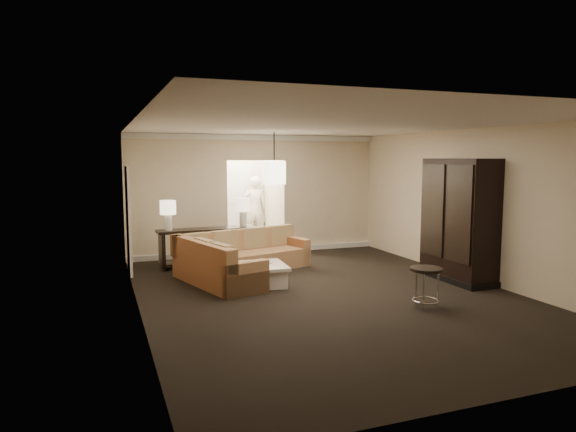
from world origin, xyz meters
name	(u,v)px	position (x,y,z in m)	size (l,w,h in m)	color
ground	(327,294)	(0.00, 0.00, 0.00)	(8.00, 8.00, 0.00)	black
wall_back	(256,195)	(0.00, 4.00, 1.40)	(6.00, 0.04, 2.80)	beige
wall_front	(514,253)	(0.00, -4.00, 1.40)	(6.00, 0.04, 2.80)	beige
wall_left	(137,218)	(-3.00, 0.00, 1.40)	(0.04, 8.00, 2.80)	beige
wall_right	(476,205)	(3.00, 0.00, 1.40)	(0.04, 8.00, 2.80)	beige
ceiling	(329,124)	(0.00, 0.00, 2.80)	(6.00, 8.00, 0.02)	white
crown_molding	(257,138)	(0.00, 3.95, 2.73)	(6.00, 0.10, 0.12)	silver
baseboard	(257,251)	(0.00, 3.95, 0.06)	(6.00, 0.10, 0.12)	silver
side_door	(129,220)	(-2.97, 2.80, 1.05)	(0.05, 0.90, 2.10)	silver
foyer	(241,195)	(0.00, 5.34, 1.30)	(1.44, 2.02, 2.80)	white
sectional_sofa	(238,259)	(-1.03, 1.83, 0.33)	(2.88, 2.76, 0.82)	brown
coffee_table	(259,274)	(-0.87, 1.00, 0.19)	(1.01, 1.01, 0.39)	white
console_table	(207,243)	(-1.40, 2.97, 0.47)	(2.08, 0.58, 0.80)	black
armoire	(459,223)	(2.69, 0.08, 1.08)	(0.67, 1.56, 2.25)	black
drink_table	(426,279)	(1.08, -1.20, 0.44)	(0.49, 0.49, 0.61)	black
table_lamp_left	(168,211)	(-2.19, 2.93, 1.20)	(0.32, 0.32, 0.61)	silver
table_lamp_right	(243,207)	(-0.61, 3.01, 1.20)	(0.32, 0.32, 0.61)	silver
pendant_light	(274,172)	(0.00, 2.70, 1.95)	(0.38, 0.38, 1.09)	black
person	(255,206)	(0.45, 5.60, 0.98)	(0.71, 0.47, 1.97)	#ECE6C8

